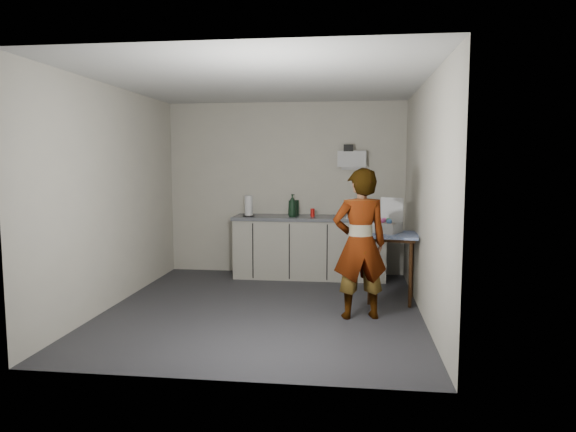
# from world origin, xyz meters

# --- Properties ---
(ground) EXTENTS (4.00, 4.00, 0.00)m
(ground) POSITION_xyz_m (0.00, 0.00, 0.00)
(ground) COLOR #242429
(ground) RESTS_ON ground
(wall_back) EXTENTS (3.60, 0.02, 2.60)m
(wall_back) POSITION_xyz_m (0.00, 1.99, 1.30)
(wall_back) COLOR beige
(wall_back) RESTS_ON ground
(wall_right) EXTENTS (0.02, 4.00, 2.60)m
(wall_right) POSITION_xyz_m (1.79, 0.00, 1.30)
(wall_right) COLOR beige
(wall_right) RESTS_ON ground
(wall_left) EXTENTS (0.02, 4.00, 2.60)m
(wall_left) POSITION_xyz_m (-1.79, 0.00, 1.30)
(wall_left) COLOR beige
(wall_left) RESTS_ON ground
(ceiling) EXTENTS (3.60, 4.00, 0.01)m
(ceiling) POSITION_xyz_m (0.00, 0.00, 2.60)
(ceiling) COLOR silver
(ceiling) RESTS_ON wall_back
(kitchen_counter) EXTENTS (2.24, 0.62, 0.91)m
(kitchen_counter) POSITION_xyz_m (0.40, 1.70, 0.43)
(kitchen_counter) COLOR black
(kitchen_counter) RESTS_ON ground
(wall_shelf) EXTENTS (0.42, 0.18, 0.37)m
(wall_shelf) POSITION_xyz_m (1.00, 1.92, 1.75)
(wall_shelf) COLOR silver
(wall_shelf) RESTS_ON ground
(side_table) EXTENTS (0.74, 0.74, 0.84)m
(side_table) POSITION_xyz_m (1.50, 0.53, 0.73)
(side_table) COLOR #3A1A0D
(side_table) RESTS_ON ground
(standing_man) EXTENTS (0.68, 0.53, 1.64)m
(standing_man) POSITION_xyz_m (1.10, -0.21, 0.82)
(standing_man) COLOR #B2A593
(standing_man) RESTS_ON ground
(soap_bottle) EXTENTS (0.18, 0.18, 0.33)m
(soap_bottle) POSITION_xyz_m (0.15, 1.60, 1.08)
(soap_bottle) COLOR black
(soap_bottle) RESTS_ON kitchen_counter
(soda_can) EXTENTS (0.06, 0.06, 0.12)m
(soda_can) POSITION_xyz_m (0.44, 1.67, 0.97)
(soda_can) COLOR red
(soda_can) RESTS_ON kitchen_counter
(dark_bottle) EXTENTS (0.07, 0.07, 0.23)m
(dark_bottle) POSITION_xyz_m (0.19, 1.78, 1.03)
(dark_bottle) COLOR black
(dark_bottle) RESTS_ON kitchen_counter
(paper_towel) EXTENTS (0.17, 0.17, 0.31)m
(paper_towel) POSITION_xyz_m (-0.49, 1.59, 1.05)
(paper_towel) COLOR black
(paper_towel) RESTS_ON kitchen_counter
(dish_rack) EXTENTS (0.38, 0.29, 0.27)m
(dish_rack) POSITION_xyz_m (1.11, 1.64, 0.97)
(dish_rack) COLOR silver
(dish_rack) RESTS_ON kitchen_counter
(bakery_box) EXTENTS (0.41, 0.42, 0.42)m
(bakery_box) POSITION_xyz_m (1.45, 0.63, 0.93)
(bakery_box) COLOR silver
(bakery_box) RESTS_ON side_table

